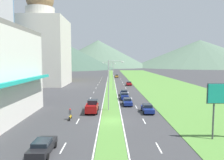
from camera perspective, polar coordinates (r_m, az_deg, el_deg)
ground_plane at (r=32.92m, az=-0.29°, el=-11.09°), size 600.00×600.00×0.00m
grass_median at (r=92.06m, az=-0.31°, el=-0.58°), size 3.20×240.00×0.06m
grass_verge_right at (r=94.34m, az=12.30°, el=-0.56°), size 24.00×240.00×0.06m
lane_dash_left_1 at (r=23.97m, az=-13.17°, el=-17.55°), size 0.16×2.80×0.01m
lane_dash_left_2 at (r=33.20m, az=-9.29°, el=-11.01°), size 0.16×2.80×0.01m
lane_dash_left_3 at (r=42.75m, az=-7.21°, el=-7.32°), size 0.16×2.80×0.01m
lane_dash_left_4 at (r=52.44m, az=-5.91°, el=-4.99°), size 0.16×2.80×0.01m
lane_dash_left_5 at (r=62.21m, az=-5.02°, el=-3.38°), size 0.16×2.80×0.01m
lane_dash_left_6 at (r=72.03m, az=-4.37°, el=-2.21°), size 0.16×2.80×0.01m
lane_dash_left_7 at (r=81.88m, az=-3.88°, el=-1.32°), size 0.16×2.80×0.01m
lane_dash_left_8 at (r=91.75m, az=-3.50°, el=-0.62°), size 0.16×2.80×0.01m
lane_dash_left_9 at (r=101.63m, az=-3.19°, el=-0.06°), size 0.16×2.80×0.01m
lane_dash_left_10 at (r=111.53m, az=-2.94°, el=0.40°), size 0.16×2.80×0.01m
lane_dash_left_11 at (r=121.43m, az=-2.72°, el=0.79°), size 0.16×2.80×0.01m
lane_dash_right_1 at (r=23.98m, az=12.61°, el=-17.53°), size 0.16×2.80×0.01m
lane_dash_right_2 at (r=33.20m, az=8.71°, el=-11.00°), size 0.16×2.80×0.01m
lane_dash_right_3 at (r=42.75m, az=6.61°, el=-7.32°), size 0.16×2.80×0.01m
lane_dash_right_4 at (r=52.44m, az=5.30°, el=-4.98°), size 0.16×2.80×0.01m
lane_dash_right_5 at (r=62.21m, az=4.40°, el=-3.38°), size 0.16×2.80×0.01m
lane_dash_right_6 at (r=72.03m, az=3.75°, el=-2.21°), size 0.16×2.80×0.01m
lane_dash_right_7 at (r=81.88m, az=3.26°, el=-1.32°), size 0.16×2.80×0.01m
lane_dash_right_8 at (r=91.75m, az=2.87°, el=-0.62°), size 0.16×2.80×0.01m
lane_dash_right_9 at (r=101.63m, az=2.56°, el=-0.06°), size 0.16×2.80×0.01m
lane_dash_right_10 at (r=111.53m, az=2.31°, el=0.40°), size 0.16×2.80×0.01m
lane_dash_right_11 at (r=121.43m, az=2.09°, el=0.79°), size 0.16×2.80×0.01m
edge_line_median_left at (r=92.08m, az=-1.40°, el=-0.59°), size 0.16×240.00×0.01m
edge_line_median_right at (r=92.08m, az=0.78°, el=-0.59°), size 0.16×240.00×0.01m
domed_building at (r=86.17m, az=-18.67°, el=8.83°), size 19.36×19.36×37.49m
midrise_colored at (r=108.42m, az=-16.54°, el=6.16°), size 14.28×14.28×23.07m
hill_far_left at (r=262.88m, az=-15.47°, el=6.98°), size 146.21×146.21×37.00m
hill_far_center at (r=325.56m, az=-3.80°, el=7.14°), size 156.92×156.92×41.33m
hill_far_right at (r=347.87m, az=22.72°, el=6.63°), size 207.48×207.48×41.37m
street_lamp_near at (r=38.86m, az=-0.50°, el=-0.47°), size 2.95×0.49×9.39m
street_lamp_mid at (r=66.14m, az=-0.05°, el=1.73°), size 3.55×0.28×9.02m
street_lamp_far at (r=93.50m, az=-0.38°, el=2.51°), size 2.66×0.28×8.51m
car_0 at (r=118.52m, az=1.28°, el=1.06°), size 1.99×4.04×1.53m
car_1 at (r=123.32m, az=1.26°, el=1.22°), size 1.96×4.14×1.48m
car_2 at (r=50.85m, az=3.41°, el=-4.37°), size 1.98×4.08×1.59m
car_3 at (r=56.17m, az=3.30°, el=-3.50°), size 2.00×4.24×1.51m
car_4 at (r=44.28m, az=4.24°, el=-5.87°), size 1.89×4.66×1.47m
car_5 at (r=22.90m, az=-18.39°, el=-16.79°), size 1.96×4.54×1.43m
car_6 at (r=38.40m, az=9.63°, el=-7.63°), size 1.93×4.35×1.50m
car_7 at (r=80.20m, az=4.63°, el=-0.92°), size 2.03×4.39×1.46m
pickup_truck_0 at (r=38.54m, az=-5.39°, el=-7.19°), size 2.18×5.40×2.00m
motorcycle_rider at (r=34.05m, az=-11.29°, el=-9.34°), size 0.36×2.00×1.80m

